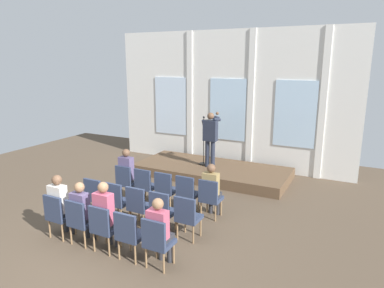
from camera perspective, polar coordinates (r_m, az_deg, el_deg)
name	(u,v)px	position (r m, az deg, el deg)	size (l,w,h in m)	color
ground_plane	(103,253)	(7.06, -14.48, -17.00)	(16.72, 16.72, 0.00)	brown
rear_partition	(230,101)	(11.73, 6.18, 7.09)	(8.28, 0.14, 4.53)	silver
stage_platform	(212,171)	(10.98, 3.26, -4.44)	(4.75, 2.05, 0.31)	brown
speaker	(210,136)	(10.63, 3.04, 1.38)	(0.51, 0.69, 1.71)	#232838
mic_stand	(204,154)	(11.04, 1.90, -1.67)	(0.28, 0.28, 1.56)	black
chair_r0_c0	(126,180)	(9.14, -10.76, -5.89)	(0.46, 0.44, 0.94)	olive
audience_r0_c0	(128,171)	(9.13, -10.52, -4.46)	(0.36, 0.39, 1.36)	#2D2D33
chair_r0_c1	(145,184)	(8.81, -7.69, -6.52)	(0.46, 0.44, 0.94)	olive
chair_r0_c2	(165,188)	(8.51, -4.38, -7.18)	(0.46, 0.44, 0.94)	olive
chair_r0_c3	(187,192)	(8.23, -0.82, -7.86)	(0.46, 0.44, 0.94)	olive
chair_r0_c4	(210,196)	(7.99, 2.97, -8.55)	(0.46, 0.44, 0.94)	olive
audience_r0_c4	(212,187)	(8.00, 3.23, -7.14)	(0.36, 0.39, 1.29)	#2D2D33
chair_r1_c0	(96,195)	(8.35, -15.45, -8.06)	(0.46, 0.44, 0.94)	olive
chair_r1_c1	(117,199)	(7.98, -12.26, -8.88)	(0.46, 0.44, 0.94)	olive
chair_r1_c2	(139,204)	(7.65, -8.77, -9.75)	(0.46, 0.44, 0.94)	olive
chair_r1_c3	(162,209)	(7.34, -4.94, -10.66)	(0.46, 0.44, 0.94)	olive
chair_r1_c4	(187,215)	(7.07, -0.78, -11.58)	(0.46, 0.44, 0.94)	olive
chair_r2_c0	(58,213)	(7.64, -21.14, -10.58)	(0.46, 0.44, 0.94)	olive
audience_r2_c0	(60,203)	(7.61, -20.82, -8.97)	(0.36, 0.39, 1.33)	#2D2D33
chair_r2_c1	(80,219)	(7.24, -17.92, -11.68)	(0.46, 0.44, 0.94)	olive
audience_r2_c1	(82,209)	(7.22, -17.55, -10.18)	(0.36, 0.39, 1.28)	#2D2D33
chair_r2_c2	(104,226)	(6.86, -14.31, -12.86)	(0.46, 0.44, 0.94)	olive
audience_r2_c2	(106,213)	(6.82, -13.98, -10.91)	(0.36, 0.39, 1.38)	#2D2D33
chair_r2_c3	(129,233)	(6.52, -10.26, -14.12)	(0.46, 0.44, 0.94)	olive
chair_r2_c4	(157,240)	(6.22, -5.74, -15.42)	(0.46, 0.44, 0.94)	olive
audience_r2_c4	(160,228)	(6.19, -5.35, -13.64)	(0.36, 0.39, 1.28)	#2D2D33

